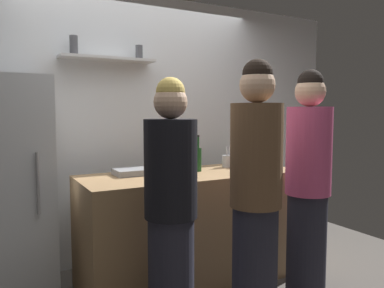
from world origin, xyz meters
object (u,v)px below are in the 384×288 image
Objects in this scene: wine_bottle_pale_glass at (246,152)px; water_bottle_plastic at (245,156)px; refrigerator at (10,189)px; baking_pan at (135,172)px; utensil_holder at (227,161)px; person_brown_jacket at (256,198)px; wine_bottle_green_glass at (198,158)px; person_pink_top at (308,187)px; person_blonde at (171,211)px.

wine_bottle_pale_glass reaches higher than water_bottle_plastic.
refrigerator is 5.10× the size of baking_pan.
refrigerator is 2.07m from water_bottle_plastic.
person_brown_jacket reaches higher than utensil_holder.
person_brown_jacket is (-0.65, -1.00, -0.14)m from water_bottle_plastic.
wine_bottle_pale_glass is (0.29, 0.10, 0.06)m from utensil_holder.
wine_bottle_green_glass reaches higher than water_bottle_plastic.
person_brown_jacket reaches higher than person_pink_top.
person_pink_top is at bearing -92.86° from water_bottle_plastic.
baking_pan is 1.39m from person_pink_top.
utensil_holder is 0.91m from person_pink_top.
baking_pan is at bearing 169.52° from wine_bottle_green_glass.
baking_pan is at bearing -48.81° from person_brown_jacket.
water_bottle_plastic is (0.18, -0.04, 0.04)m from utensil_holder.
person_brown_jacket is (-0.10, -0.95, -0.15)m from wine_bottle_green_glass.
water_bottle_plastic is at bearing -69.26° from person_blonde.
refrigerator is at bearing 167.23° from baking_pan.
person_blonde reaches higher than wine_bottle_green_glass.
refrigerator is 1.03× the size of person_blonde.
person_pink_top is (0.51, -0.80, -0.17)m from wine_bottle_green_glass.
wine_bottle_green_glass is at bearing -11.94° from refrigerator.
person_pink_top is at bearing -57.28° from wine_bottle_green_glass.
baking_pan is 0.19× the size of person_pink_top.
wine_bottle_pale_glass reaches higher than baking_pan.
person_blonde is at bearing -94.43° from baking_pan.
utensil_holder is 0.19m from water_bottle_plastic.
baking_pan is 1.10m from water_bottle_plastic.
person_pink_top reaches higher than wine_bottle_pale_glass.
utensil_holder is 0.70× the size of wine_bottle_pale_glass.
person_pink_top is at bearing -81.30° from utensil_holder.
refrigerator is 2.29m from person_pink_top.
person_blonde is at bearing -129.64° from wine_bottle_green_glass.
utensil_holder is at bearing -6.65° from refrigerator.
utensil_holder is at bearing -160.21° from wine_bottle_pale_glass.
wine_bottle_green_glass is 0.18× the size of person_brown_jacket.
wine_bottle_pale_glass is (2.15, -0.11, 0.19)m from refrigerator.
person_brown_jacket is at bearing -42.23° from refrigerator.
utensil_holder reaches higher than baking_pan.
utensil_holder is 1.15m from person_brown_jacket.
water_bottle_plastic is at bearing -7.18° from refrigerator.
person_brown_jacket is (-0.61, -0.15, 0.01)m from person_pink_top.
water_bottle_plastic is at bearing -104.99° from person_brown_jacket.
water_bottle_plastic is 0.13× the size of person_blonde.
person_pink_top is at bearing -106.79° from person_blonde.
person_blonde is at bearing -50.06° from refrigerator.
person_brown_jacket reaches higher than baking_pan.
wine_bottle_green_glass is (0.54, -0.10, 0.09)m from baking_pan.
water_bottle_plastic is 0.13× the size of person_pink_top.
refrigerator is 7.70× the size of water_bottle_plastic.
person_brown_jacket reaches higher than person_blonde.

